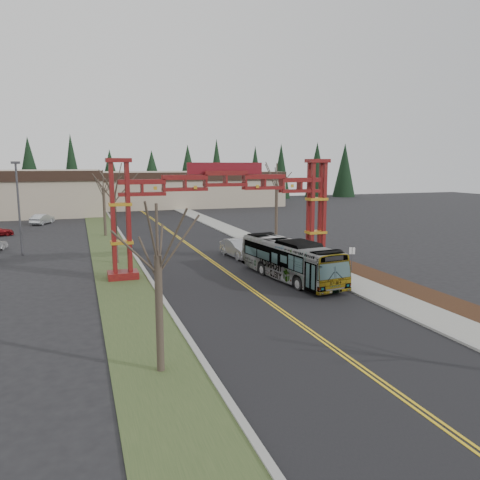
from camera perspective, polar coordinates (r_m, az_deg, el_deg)
name	(u,v)px	position (r m, az deg, el deg)	size (l,w,h in m)	color
ground	(347,359)	(21.76, 12.97, -13.90)	(200.00, 200.00, 0.00)	black
road	(203,255)	(44.06, -4.48, -1.88)	(12.00, 110.00, 0.02)	black
lane_line_left	(202,255)	(44.03, -4.63, -1.87)	(0.12, 100.00, 0.01)	gold
lane_line_right	(205,255)	(44.09, -4.33, -1.85)	(0.12, 100.00, 0.01)	gold
curb_right	(264,251)	(45.95, 2.96, -1.32)	(0.30, 110.00, 0.15)	#979792
sidewalk_right	(278,250)	(46.51, 4.62, -1.21)	(2.60, 110.00, 0.14)	gray
landscape_strip	(396,284)	(35.14, 18.50, -5.10)	(2.60, 50.00, 0.12)	black
grass_median	(116,261)	(42.79, -14.91, -2.46)	(4.00, 110.00, 0.08)	#384B25
curb_left	(137,259)	(42.95, -12.45, -2.27)	(0.30, 110.00, 0.15)	#979792
gateway_arch	(225,197)	(36.59, -1.80, 5.32)	(18.20, 1.60, 8.90)	#580B14
retail_building_east	(183,188)	(99.16, -6.97, 6.26)	(38.00, 20.30, 7.00)	tan
conifer_treeline	(129,173)	(109.44, -13.40, 7.91)	(116.10, 5.60, 13.00)	black
transit_bus	(290,260)	(34.66, 6.13, -2.41)	(2.53, 10.83, 3.02)	#A5A6AC
silver_sedan	(239,248)	(42.90, -0.16, -1.03)	(1.77, 5.08, 1.67)	#A5A8AD
parked_car_far_a	(42,219)	(72.63, -22.96, 2.36)	(1.56, 4.48, 1.48)	silver
bare_tree_median_near	(158,256)	(18.77, -10.01, -1.95)	(3.13, 3.13, 6.96)	#382D26
bare_tree_median_mid	(114,194)	(41.03, -15.14, 5.47)	(3.29, 3.29, 8.23)	#382D26
bare_tree_median_far	(103,189)	(57.48, -16.32, 6.04)	(3.24, 3.24, 7.84)	#382D26
bare_tree_right_far	(277,184)	(52.22, 4.49, 6.77)	(3.45, 3.45, 8.59)	#382D26
light_pole_near	(18,202)	(47.76, -25.40, 4.23)	(0.76, 0.38, 8.74)	#3F3F44
street_sign	(352,254)	(38.00, 13.50, -1.71)	(0.44, 0.19, 1.99)	#3F3F44
barrel_south	(339,262)	(39.33, 11.98, -2.68)	(0.54, 0.54, 1.00)	#EE3E0D
barrel_mid	(315,252)	(43.53, 9.13, -1.44)	(0.55, 0.55, 1.02)	#EE3E0D
barrel_north	(304,249)	(44.72, 7.81, -1.15)	(0.53, 0.53, 0.98)	#EE3E0D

